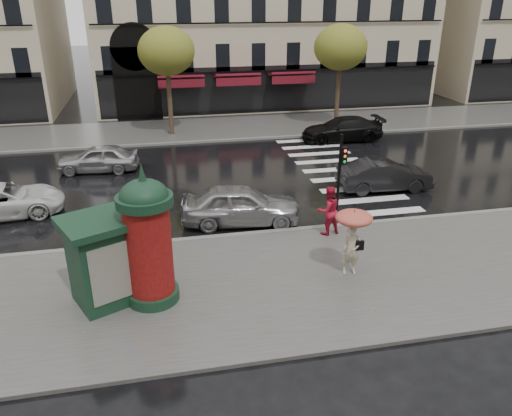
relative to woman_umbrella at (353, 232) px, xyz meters
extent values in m
plane|color=black|center=(-2.72, 0.49, -1.59)|extent=(160.00, 160.00, 0.00)
cube|color=#474744|center=(-2.72, -0.01, -1.53)|extent=(90.00, 7.00, 0.12)
cube|color=#474744|center=(-2.72, 19.49, -1.53)|extent=(90.00, 6.00, 0.12)
cube|color=slate|center=(-2.72, 3.49, -1.52)|extent=(90.00, 0.25, 0.14)
cube|color=slate|center=(-2.72, 16.49, -1.52)|extent=(90.00, 0.25, 0.14)
cube|color=silver|center=(3.28, 10.09, -1.58)|extent=(3.60, 11.75, 0.01)
cylinder|color=#38281C|center=(-4.72, 18.49, 1.01)|extent=(0.28, 0.28, 5.20)
ellipsoid|color=#56601E|center=(-4.72, 18.49, 3.61)|extent=(3.40, 3.40, 2.89)
cylinder|color=#38281C|center=(6.28, 18.49, 1.01)|extent=(0.28, 0.28, 5.20)
ellipsoid|color=#56601E|center=(6.28, 18.49, 3.61)|extent=(3.40, 3.40, 2.89)
imported|color=beige|center=(0.00, 0.00, -0.63)|extent=(0.65, 0.46, 1.67)
cylinder|color=black|center=(0.00, 0.00, -0.08)|extent=(0.02, 0.02, 1.06)
ellipsoid|color=red|center=(0.00, 0.00, 0.48)|extent=(1.16, 1.16, 0.40)
cone|color=black|center=(0.00, 0.00, 0.71)|extent=(0.04, 0.04, 0.09)
cube|color=black|center=(0.24, -0.07, -0.47)|extent=(0.24, 0.11, 0.31)
imported|color=#B5162F|center=(0.24, 2.89, -0.53)|extent=(1.03, 0.87, 1.87)
imported|color=#450D12|center=(-5.92, 2.82, -0.68)|extent=(0.88, 0.70, 1.58)
cylinder|color=#143421|center=(-6.21, -0.21, -1.30)|extent=(1.52, 1.52, 0.33)
cylinder|color=maroon|center=(-6.21, -0.21, 0.21)|extent=(1.30, 1.30, 2.71)
cylinder|color=#143421|center=(-6.21, -0.21, 1.68)|extent=(1.56, 1.56, 0.27)
ellipsoid|color=#143421|center=(-6.21, -0.21, 1.79)|extent=(1.34, 1.34, 0.94)
cone|color=#143421|center=(-6.21, -0.21, 2.49)|extent=(0.22, 0.22, 0.49)
cylinder|color=black|center=(0.72, 3.29, 0.37)|extent=(0.11, 0.11, 3.67)
cube|color=black|center=(0.77, 3.09, 1.47)|extent=(0.26, 0.21, 0.64)
cube|color=#143421|center=(-7.43, 0.04, -0.27)|extent=(2.28, 2.12, 2.40)
cube|color=#143421|center=(-7.43, 0.04, 1.05)|extent=(2.74, 2.57, 0.21)
imported|color=#A1A1A6|center=(-2.72, 4.69, -0.79)|extent=(4.84, 2.44, 1.58)
imported|color=black|center=(4.40, 6.93, -0.88)|extent=(4.34, 1.68, 1.41)
imported|color=silver|center=(-12.08, 7.35, -0.92)|extent=(5.03, 2.83, 1.33)
imported|color=black|center=(5.47, 15.23, -0.87)|extent=(5.01, 2.18, 1.44)
imported|color=#AEAEB3|center=(-8.73, 12.30, -0.90)|extent=(4.16, 2.00, 1.37)
camera|label=1|loc=(-5.78, -13.01, 6.85)|focal=35.00mm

